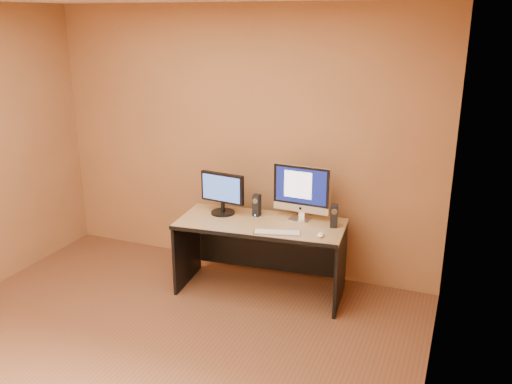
% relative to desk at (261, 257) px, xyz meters
% --- Properties ---
extents(floor, '(4.00, 4.00, 0.00)m').
position_rel_desk_xyz_m(floor, '(-0.43, -1.46, -0.35)').
color(floor, brown).
rests_on(floor, ground).
extents(walls, '(4.00, 4.00, 2.60)m').
position_rel_desk_xyz_m(walls, '(-0.43, -1.46, 0.95)').
color(walls, '#99683E').
rests_on(walls, ground).
extents(desk, '(1.56, 0.80, 0.70)m').
position_rel_desk_xyz_m(desk, '(0.00, 0.00, 0.00)').
color(desk, tan).
rests_on(desk, ground).
extents(imac, '(0.54, 0.22, 0.52)m').
position_rel_desk_xyz_m(imac, '(0.31, 0.20, 0.61)').
color(imac, silver).
rests_on(imac, desk).
extents(second_monitor, '(0.47, 0.28, 0.39)m').
position_rel_desk_xyz_m(second_monitor, '(-0.42, 0.09, 0.55)').
color(second_monitor, black).
rests_on(second_monitor, desk).
extents(speaker_left, '(0.07, 0.07, 0.21)m').
position_rel_desk_xyz_m(speaker_left, '(-0.10, 0.15, 0.45)').
color(speaker_left, black).
rests_on(speaker_left, desk).
extents(speaker_right, '(0.08, 0.08, 0.21)m').
position_rel_desk_xyz_m(speaker_right, '(0.64, 0.14, 0.45)').
color(speaker_right, black).
rests_on(speaker_right, desk).
extents(keyboard, '(0.42, 0.22, 0.02)m').
position_rel_desk_xyz_m(keyboard, '(0.23, -0.19, 0.36)').
color(keyboard, '#B1B1B5').
rests_on(keyboard, desk).
extents(mouse, '(0.07, 0.10, 0.03)m').
position_rel_desk_xyz_m(mouse, '(0.59, -0.12, 0.36)').
color(mouse, white).
rests_on(mouse, desk).
extents(cable_a, '(0.10, 0.19, 0.01)m').
position_rel_desk_xyz_m(cable_a, '(0.29, 0.26, 0.35)').
color(cable_a, black).
rests_on(cable_a, desk).
extents(cable_b, '(0.06, 0.16, 0.01)m').
position_rel_desk_xyz_m(cable_b, '(0.23, 0.27, 0.35)').
color(cable_b, black).
rests_on(cable_b, desk).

